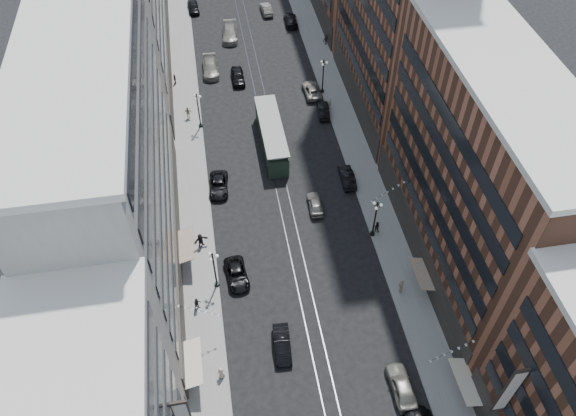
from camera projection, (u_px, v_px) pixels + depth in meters
ground at (261, 99)px, 82.82m from camera, size 220.00×220.00×0.00m
sidewalk_west at (183, 67)px, 88.14m from camera, size 4.00×180.00×0.15m
sidewalk_east at (320, 54)px, 90.62m from camera, size 4.00×180.00×0.15m
rail_west at (248, 61)px, 89.35m from camera, size 0.12×180.00×0.02m
rail_east at (257, 61)px, 89.51m from camera, size 0.12×180.00×0.02m
building_west_mid at (116, 169)px, 52.66m from camera, size 8.00×36.00×28.00m
building_east_mid at (474, 178)px, 54.67m from camera, size 8.00×30.00×24.00m
lamppost_sw_far at (214, 269)px, 58.32m from camera, size 1.03×1.14×5.52m
lamppost_sw_mid at (198, 109)px, 76.18m from camera, size 1.03×1.14×5.52m
lamppost_se_far at (375, 218)px, 63.04m from camera, size 1.03×1.14×5.52m
lamppost_se_mid at (323, 75)px, 81.56m from camera, size 1.03×1.14×5.52m
streetcar at (272, 136)px, 74.64m from camera, size 2.85×12.89×3.57m
car_2 at (237, 274)px, 60.79m from camera, size 2.67×5.01×1.34m
car_4 at (402, 386)px, 52.08m from camera, size 2.03×4.96×1.68m
car_5 at (282, 345)px, 55.05m from camera, size 1.86×4.63×1.49m
pedestrian_1 at (221, 373)px, 52.87m from camera, size 0.85×0.58×1.60m
pedestrian_2 at (197, 304)px, 57.90m from camera, size 0.92×0.73×1.68m
pedestrian_4 at (401, 286)px, 59.24m from camera, size 0.90×1.24×1.93m
car_7 at (219, 185)px, 69.85m from camera, size 2.75×5.15×1.38m
car_8 at (210, 68)px, 86.72m from camera, size 2.55×6.02×1.73m
car_9 at (193, 7)px, 99.51m from camera, size 2.11×4.69×1.56m
car_10 at (347, 177)px, 70.75m from camera, size 1.68×4.52×1.48m
car_11 at (312, 90)px, 83.13m from camera, size 2.45×5.08×1.39m
car_12 at (291, 20)px, 96.56m from camera, size 2.29×5.16×1.47m
car_13 at (238, 76)px, 85.24m from camera, size 1.92×4.76×1.62m
car_14 at (266, 9)px, 99.05m from camera, size 1.89×4.63×1.49m
pedestrian_5 at (201, 240)px, 63.44m from camera, size 1.80×1.12×1.88m
pedestrian_6 at (188, 113)px, 78.93m from camera, size 1.13×0.61×1.84m
pedestrian_7 at (377, 227)px, 65.01m from camera, size 0.86×0.75×1.55m
pedestrian_8 at (330, 102)px, 80.77m from camera, size 0.59×0.39×1.61m
pedestrian_9 at (326, 40)px, 91.79m from camera, size 1.24×0.81×1.78m
car_extra_0 at (230, 33)px, 93.42m from camera, size 3.11×6.39×1.79m
car_extra_1 at (323, 110)px, 79.86m from camera, size 1.97×4.42×1.41m
car_extra_2 at (315, 204)px, 67.72m from camera, size 1.81×4.17×1.40m
pedestrian_extra_1 at (175, 79)px, 84.59m from camera, size 0.55×0.97×1.57m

